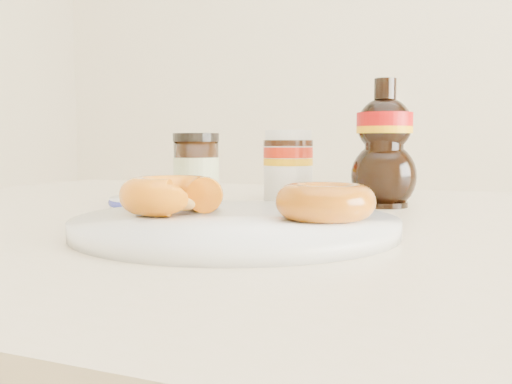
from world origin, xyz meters
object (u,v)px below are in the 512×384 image
at_px(nutella_jar, 288,162).
at_px(syrup_bottle, 384,143).
at_px(dark_jar, 196,171).
at_px(donut_bitten, 172,195).
at_px(donut_whole, 325,202).
at_px(dining_table, 333,292).
at_px(blue_rim_saucer, 165,202).
at_px(plate, 236,224).

distance_m(nutella_jar, syrup_bottle, 0.15).
bearing_deg(nutella_jar, syrup_bottle, -13.40).
relative_size(nutella_jar, dark_jar, 1.06).
distance_m(donut_bitten, donut_whole, 0.16).
bearing_deg(nutella_jar, dark_jar, -121.92).
xyz_separation_m(dining_table, donut_bitten, (-0.13, -0.13, 0.12)).
bearing_deg(dark_jar, donut_bitten, -68.88).
bearing_deg(donut_whole, dark_jar, 143.95).
bearing_deg(dining_table, donut_bitten, -136.44).
bearing_deg(donut_bitten, nutella_jar, 70.63).
height_order(dark_jar, blue_rim_saucer, dark_jar).
bearing_deg(syrup_bottle, blue_rim_saucer, -154.72).
height_order(nutella_jar, syrup_bottle, syrup_bottle).
distance_m(dining_table, nutella_jar, 0.26).
bearing_deg(donut_bitten, blue_rim_saucer, 107.26).
bearing_deg(plate, syrup_bottle, 72.04).
bearing_deg(syrup_bottle, donut_whole, -91.42).
relative_size(donut_bitten, dark_jar, 1.06).
bearing_deg(syrup_bottle, dining_table, -101.07).
distance_m(plate, syrup_bottle, 0.30).
bearing_deg(plate, donut_bitten, 177.01).
relative_size(donut_bitten, donut_whole, 1.13).
height_order(dining_table, donut_whole, donut_whole).
xyz_separation_m(nutella_jar, syrup_bottle, (0.15, -0.04, 0.03)).
bearing_deg(dark_jar, nutella_jar, 58.08).
height_order(dining_table, donut_bitten, donut_bitten).
height_order(dining_table, syrup_bottle, syrup_bottle).
height_order(donut_whole, nutella_jar, nutella_jar).
relative_size(dark_jar, blue_rim_saucer, 0.67).
relative_size(plate, dark_jar, 3.14).
xyz_separation_m(plate, blue_rim_saucer, (-0.17, 0.15, -0.00)).
bearing_deg(donut_bitten, syrup_bottle, 42.62).
distance_m(donut_whole, syrup_bottle, 0.27).
distance_m(plate, nutella_jar, 0.32).
bearing_deg(donut_whole, dining_table, 100.88).
bearing_deg(syrup_bottle, plate, -107.96).
height_order(plate, donut_whole, donut_whole).
relative_size(donut_bitten, nutella_jar, 1.00).
xyz_separation_m(donut_whole, blue_rim_saucer, (-0.26, 0.14, -0.02)).
xyz_separation_m(dining_table, syrup_bottle, (0.03, 0.15, 0.17)).
distance_m(donut_whole, dark_jar, 0.28).
bearing_deg(dark_jar, syrup_bottle, 22.93).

